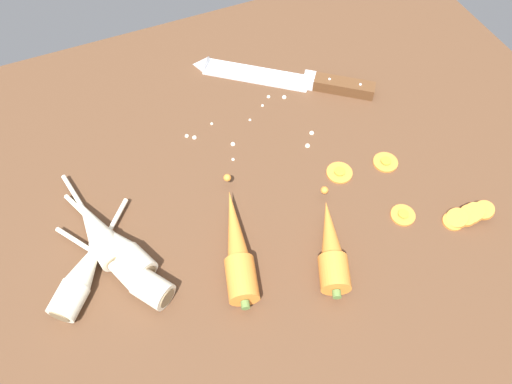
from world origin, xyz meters
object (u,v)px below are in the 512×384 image
object	(u,v)px
carrot_slice_stray_far	(403,215)
carrot_slice_stack	(467,216)
chefs_knife	(278,77)
parsnip_mid_right	(97,231)
carrot_slice_stray_near	(386,162)
whole_carrot	(237,247)
whole_carrot_second	(331,247)
parsnip_back	(129,274)
carrot_slice_stray_mid	(340,172)
parsnip_mid_left	(83,274)
parsnip_front	(118,246)

from	to	relation	value
carrot_slice_stray_far	carrot_slice_stack	bearing A→B (deg)	-26.39
chefs_knife	parsnip_mid_right	xyz separation A→B (cm)	(-38.30, -20.16, 1.33)
carrot_slice_stack	carrot_slice_stray_near	bearing A→B (deg)	111.55
whole_carrot	carrot_slice_stray_near	size ratio (longest dim) A/B	5.27
whole_carrot	whole_carrot_second	size ratio (longest dim) A/B	1.27
parsnip_mid_right	carrot_slice_stray_far	bearing A→B (deg)	-18.42
parsnip_mid_right	carrot_slice_stray_far	distance (cm)	45.79
carrot_slice_stray_near	carrot_slice_stray_far	xyz separation A→B (cm)	(-2.95, -9.76, 0.00)
parsnip_back	carrot_slice_stray_far	size ratio (longest dim) A/B	4.78
carrot_slice_stray_far	whole_carrot	bearing A→B (deg)	171.15
chefs_knife	carrot_slice_stray_mid	size ratio (longest dim) A/B	7.01
carrot_slice_stack	parsnip_mid_left	bearing A→B (deg)	166.97
whole_carrot	parsnip_back	bearing A→B (deg)	172.28
parsnip_back	whole_carrot_second	bearing A→B (deg)	-14.94
parsnip_front	parsnip_mid_left	size ratio (longest dim) A/B	1.14
whole_carrot	carrot_slice_stack	xyz separation A→B (cm)	(34.11, -8.19, -1.15)
whole_carrot	parsnip_front	bearing A→B (deg)	156.00
whole_carrot_second	carrot_slice_stray_far	distance (cm)	13.53
whole_carrot_second	carrot_slice_stray_far	world-z (taller)	whole_carrot_second
chefs_knife	whole_carrot_second	world-z (taller)	whole_carrot_second
carrot_slice_stray_far	parsnip_back	bearing A→B (deg)	171.57
carrot_slice_stray_mid	parsnip_mid_right	bearing A→B (deg)	174.66
parsnip_front	parsnip_mid_right	distance (cm)	4.19
parsnip_mid_right	carrot_slice_stray_far	world-z (taller)	parsnip_mid_right
carrot_slice_stray_far	chefs_knife	bearing A→B (deg)	98.41
chefs_knife	carrot_slice_stray_near	world-z (taller)	chefs_knife
whole_carrot_second	carrot_slice_stray_mid	bearing A→B (deg)	55.70
parsnip_front	carrot_slice_stray_near	size ratio (longest dim) A/B	4.64
whole_carrot	parsnip_back	size ratio (longest dim) A/B	1.19
chefs_knife	whole_carrot_second	distance (cm)	36.87
whole_carrot_second	carrot_slice_stray_mid	distance (cm)	14.82
whole_carrot	carrot_slice_stray_far	size ratio (longest dim) A/B	5.67
parsnip_mid_left	parsnip_back	world-z (taller)	same
whole_carrot_second	parsnip_mid_right	world-z (taller)	whole_carrot_second
chefs_knife	whole_carrot	bearing A→B (deg)	-123.84
whole_carrot	carrot_slice_stack	distance (cm)	35.10
whole_carrot_second	carrot_slice_stray_mid	world-z (taller)	whole_carrot_second
parsnip_back	parsnip_mid_right	bearing A→B (deg)	106.57
whole_carrot_second	carrot_slice_stray_mid	size ratio (longest dim) A/B	3.98
parsnip_mid_left	carrot_slice_stack	xyz separation A→B (cm)	(55.14, -12.77, -1.03)
parsnip_back	parsnip_front	bearing A→B (deg)	93.13
parsnip_front	parsnip_mid_left	bearing A→B (deg)	-156.99
carrot_slice_stray_mid	chefs_knife	bearing A→B (deg)	90.14
whole_carrot	parsnip_mid_left	size ratio (longest dim) A/B	1.30
parsnip_mid_right	carrot_slice_stray_mid	distance (cm)	38.56
carrot_slice_stray_mid	parsnip_front	bearing A→B (deg)	179.94
carrot_slice_stray_near	carrot_slice_stray_mid	bearing A→B (deg)	172.11
parsnip_front	whole_carrot	bearing A→B (deg)	-24.00
parsnip_front	carrot_slice_stray_mid	size ratio (longest dim) A/B	4.46
chefs_knife	parsnip_mid_left	world-z (taller)	parsnip_mid_left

